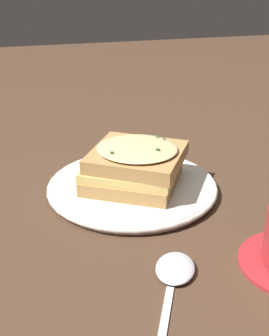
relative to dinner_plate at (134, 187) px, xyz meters
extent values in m
plane|color=#473021|center=(0.02, 0.00, -0.01)|extent=(2.40, 2.40, 0.00)
cylinder|color=silver|center=(0.00, 0.00, 0.00)|extent=(0.24, 0.24, 0.01)
torus|color=silver|center=(0.00, 0.00, 0.00)|extent=(0.25, 0.25, 0.01)
cube|color=#B2844C|center=(0.00, 0.00, 0.02)|extent=(0.17, 0.17, 0.02)
cube|color=#E0C16B|center=(0.00, 0.00, 0.03)|extent=(0.16, 0.17, 0.01)
cube|color=#B2844C|center=(0.00, 0.00, 0.05)|extent=(0.17, 0.17, 0.02)
ellipsoid|color=beige|center=(0.00, 0.00, 0.06)|extent=(0.15, 0.15, 0.01)
cube|color=#2D6028|center=(-0.02, 0.05, 0.06)|extent=(0.00, 0.00, 0.00)
cube|color=#2D6028|center=(0.02, -0.04, 0.06)|extent=(0.00, 0.00, 0.00)
cube|color=#2D6028|center=(0.02, 0.03, 0.06)|extent=(0.01, 0.01, 0.00)
cube|color=#2D6028|center=(-0.03, 0.04, 0.06)|extent=(0.00, 0.01, 0.00)
cube|color=silver|center=(0.27, -0.04, -0.01)|extent=(0.11, 0.06, 0.00)
ellipsoid|color=silver|center=(0.19, -0.01, 0.00)|extent=(0.07, 0.06, 0.01)
camera|label=1|loc=(0.59, -0.15, 0.32)|focal=50.00mm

